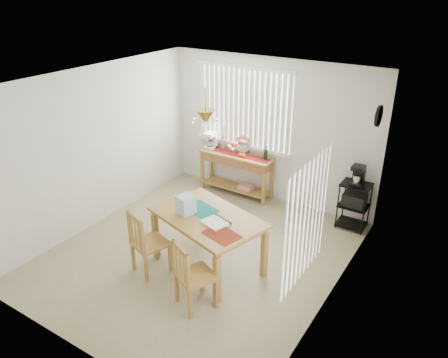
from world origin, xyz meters
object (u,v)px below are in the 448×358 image
Objects in this scene: cart_items at (358,175)px; sideboard at (237,164)px; chair_left at (147,243)px; chair_right at (193,276)px; dining_table at (208,222)px; wire_cart at (354,201)px.

sideboard is at bearing 179.52° from cart_items.
chair_left is 0.98m from chair_right.
chair_left is (0.23, -2.77, -0.14)m from sideboard.
chair_left reaches higher than sideboard.
dining_table is 1.86× the size of chair_right.
chair_left is (-0.62, -0.57, -0.25)m from dining_table.
wire_cart is (2.26, -0.03, -0.13)m from sideboard.
wire_cart is 2.43× the size of cart_items.
dining_table is 0.91m from chair_right.
chair_left is at bearing -137.63° from dining_table.
wire_cart is at bearing 69.99° from chair_right.
chair_left reaches higher than chair_right.
sideboard is at bearing 111.43° from chair_right.
chair_left is at bearing -126.48° from cart_items.
sideboard is at bearing 94.76° from chair_left.
sideboard is 1.81× the size of wire_cart.
chair_right reaches higher than dining_table.
cart_items is 3.21m from chair_right.
cart_items is at bearing 90.00° from wire_cart.
chair_left is at bearing 166.02° from chair_right.
sideboard reaches higher than wire_cart.
cart_items is at bearing -0.48° from sideboard.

